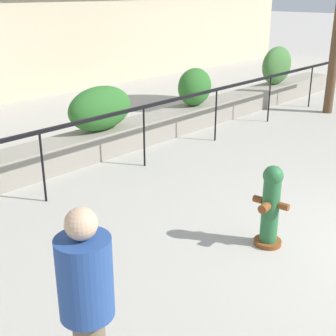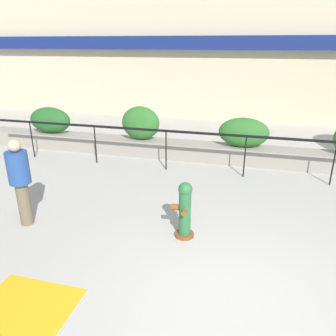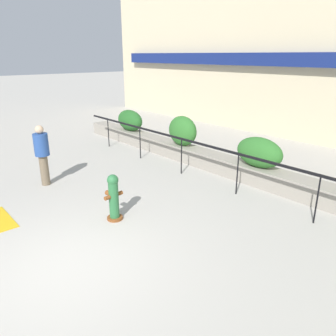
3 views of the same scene
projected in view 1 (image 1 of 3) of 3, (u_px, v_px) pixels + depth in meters
The scene contains 7 objects.
planter_wall_low at pixel (106, 141), 9.36m from camera, with size 18.00×0.70×0.50m, color gray.
fence_railing_segment at pixel (144, 113), 8.38m from camera, with size 15.00×0.05×1.15m.
hedge_bush_2 at pixel (100, 108), 9.05m from camera, with size 1.44×0.70×0.86m, color #2D6B28.
hedge_bush_3 at pixel (195, 87), 10.98m from camera, with size 0.92×0.67×0.88m, color #2D6B28.
hedge_bush_4 at pixel (277, 65), 13.47m from camera, with size 1.27×0.58×1.07m, color #427538.
fire_hydrant at pixel (271, 206), 5.85m from camera, with size 0.45×0.48×1.08m.
pedestrian at pixel (87, 302), 3.36m from camera, with size 0.56×0.56×1.73m.
Camera 1 is at (-5.69, -1.01, 3.08)m, focal length 50.00 mm.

